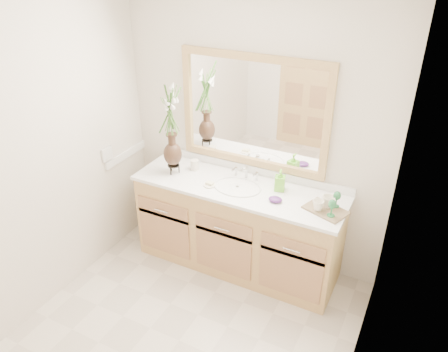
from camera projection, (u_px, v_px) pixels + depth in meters
The scene contains 20 objects.
floor at pixel (179, 341), 3.30m from camera, with size 2.60×2.60×0.00m, color beige.
ceiling at pixel (155, 2), 2.15m from camera, with size 2.40×2.60×0.02m, color white.
wall_back at pixel (253, 134), 3.74m from camera, with size 2.40×0.02×2.40m, color beige.
wall_left at pixel (33, 167), 3.21m from camera, with size 0.02×2.60×2.40m, color beige.
wall_right at pixel (365, 265), 2.25m from camera, with size 0.02×2.60×2.40m, color beige.
vanity at pixel (238, 228), 3.90m from camera, with size 1.80×0.55×0.80m.
counter at pixel (238, 188), 3.70m from camera, with size 1.84×0.57×0.03m, color white.
sink at pixel (237, 193), 3.71m from camera, with size 0.38×0.34×0.23m.
mirror at pixel (253, 112), 3.63m from camera, with size 1.32×0.04×0.97m.
switch_plate at pixel (107, 154), 3.90m from camera, with size 0.02×0.12×0.12m, color white.
flower_vase at pixel (170, 117), 3.65m from camera, with size 0.19×0.19×0.78m.
tumbler at pixel (195, 165), 3.94m from camera, with size 0.07×0.07×0.09m, color white.
soap_dish at pixel (210, 185), 3.70m from camera, with size 0.11×0.11×0.03m.
soap_bottle at pixel (280, 181), 3.60m from camera, with size 0.08×0.08×0.17m, color #73D933.
purple_dish at pixel (275, 199), 3.47m from camera, with size 0.11×0.09×0.04m, color #52236B.
tray at pixel (326, 210), 3.36m from camera, with size 0.31×0.21×0.02m, color brown.
mug_left at pixel (318, 205), 3.33m from camera, with size 0.09×0.08×0.09m, color white.
mug_right at pixel (328, 201), 3.36m from camera, with size 0.10×0.09×0.10m, color white.
goblet_front at pixel (332, 205), 3.23m from camera, with size 0.06×0.06×0.14m.
goblet_back at pixel (337, 197), 3.35m from camera, with size 0.06×0.06×0.13m.
Camera 1 is at (1.35, -1.89, 2.68)m, focal length 35.00 mm.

